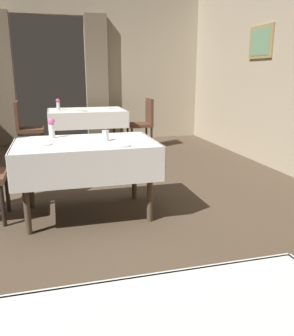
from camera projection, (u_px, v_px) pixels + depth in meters
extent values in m
plane|color=#4C3D2D|center=(61.00, 215.00, 3.55)|extent=(10.08, 10.08, 0.00)
cube|color=#997F4C|center=(261.00, 42.00, 5.34)|extent=(0.03, 0.62, 0.48)
cube|color=#668C66|center=(260.00, 42.00, 5.33)|extent=(0.01, 0.50, 0.40)
cube|color=tan|center=(144.00, 68.00, 7.56)|extent=(2.50, 0.12, 3.00)
cube|color=tan|center=(46.00, 0.00, 6.75)|extent=(1.40, 0.12, 0.50)
cube|color=#70604C|center=(2.00, 80.00, 6.78)|extent=(0.44, 0.14, 2.53)
cube|color=#70604C|center=(97.00, 80.00, 7.23)|extent=(0.44, 0.14, 2.53)
cube|color=white|center=(125.00, 313.00, 1.15)|extent=(1.22, 0.02, 0.25)
cylinder|color=#4C3D2D|center=(26.00, 196.00, 3.04)|extent=(0.06, 0.06, 0.71)
cylinder|color=#4C3D2D|center=(150.00, 186.00, 3.32)|extent=(0.06, 0.06, 0.71)
cylinder|color=#4C3D2D|center=(30.00, 176.00, 3.66)|extent=(0.06, 0.06, 0.71)
cylinder|color=#4C3D2D|center=(134.00, 169.00, 3.94)|extent=(0.06, 0.06, 0.71)
cube|color=#4C3D2D|center=(85.00, 144.00, 3.39)|extent=(1.28, 0.82, 0.03)
cube|color=white|center=(85.00, 142.00, 3.39)|extent=(1.34, 0.88, 0.01)
cube|color=white|center=(91.00, 169.00, 3.02)|extent=(1.34, 0.02, 0.32)
cube|color=white|center=(82.00, 149.00, 3.84)|extent=(1.34, 0.02, 0.32)
cube|color=white|center=(13.00, 162.00, 3.26)|extent=(0.02, 0.88, 0.32)
cube|color=white|center=(152.00, 154.00, 3.59)|extent=(0.02, 0.88, 0.32)
cylinder|color=#4C3D2D|center=(56.00, 136.00, 5.98)|extent=(0.06, 0.06, 0.71)
cylinder|color=#4C3D2D|center=(122.00, 133.00, 6.27)|extent=(0.06, 0.06, 0.71)
cylinder|color=#4C3D2D|center=(55.00, 129.00, 6.73)|extent=(0.06, 0.06, 0.71)
cylinder|color=#4C3D2D|center=(114.00, 127.00, 7.01)|extent=(0.06, 0.06, 0.71)
cube|color=#4C3D2D|center=(87.00, 111.00, 6.40)|extent=(1.30, 0.96, 0.03)
cube|color=white|center=(87.00, 110.00, 6.40)|extent=(1.36, 1.02, 0.01)
cube|color=white|center=(90.00, 121.00, 5.96)|extent=(1.36, 0.02, 0.29)
cube|color=white|center=(84.00, 114.00, 6.91)|extent=(1.36, 0.02, 0.29)
cube|color=white|center=(48.00, 119.00, 6.26)|extent=(0.02, 1.02, 0.29)
cube|color=white|center=(123.00, 116.00, 6.60)|extent=(0.02, 1.02, 0.29)
cylinder|color=black|center=(7.00, 192.00, 3.60)|extent=(0.04, 0.04, 0.42)
cylinder|color=black|center=(3.00, 205.00, 3.24)|extent=(0.04, 0.04, 0.42)
cylinder|color=black|center=(132.00, 139.00, 6.56)|extent=(0.04, 0.04, 0.42)
cylinder|color=black|center=(128.00, 135.00, 6.91)|extent=(0.04, 0.04, 0.42)
cylinder|color=black|center=(152.00, 138.00, 6.65)|extent=(0.04, 0.04, 0.42)
cylinder|color=black|center=(146.00, 134.00, 7.01)|extent=(0.04, 0.04, 0.42)
cube|color=#513323|center=(139.00, 125.00, 6.72)|extent=(0.44, 0.44, 0.06)
cube|color=#513323|center=(149.00, 111.00, 6.71)|extent=(0.05, 0.42, 0.48)
cylinder|color=black|center=(43.00, 140.00, 6.42)|extent=(0.04, 0.04, 0.42)
cylinder|color=black|center=(43.00, 144.00, 6.06)|extent=(0.04, 0.04, 0.42)
cylinder|color=black|center=(21.00, 141.00, 6.32)|extent=(0.04, 0.04, 0.42)
cylinder|color=black|center=(20.00, 145.00, 5.97)|extent=(0.04, 0.04, 0.42)
cube|color=#513323|center=(31.00, 130.00, 6.13)|extent=(0.44, 0.44, 0.06)
cube|color=#513323|center=(17.00, 116.00, 6.02)|extent=(0.05, 0.42, 0.48)
cylinder|color=silver|center=(52.00, 131.00, 3.57)|extent=(0.06, 0.06, 0.14)
sphere|color=#D84C8C|center=(51.00, 121.00, 3.54)|extent=(0.07, 0.07, 0.07)
cylinder|color=silver|center=(106.00, 136.00, 3.41)|extent=(0.07, 0.07, 0.10)
cylinder|color=white|center=(119.00, 145.00, 3.18)|extent=(0.22, 0.22, 0.01)
cylinder|color=white|center=(41.00, 144.00, 3.24)|extent=(0.20, 0.20, 0.01)
cylinder|color=silver|center=(58.00, 106.00, 6.24)|extent=(0.06, 0.06, 0.14)
sphere|color=#D84C8C|center=(58.00, 101.00, 6.21)|extent=(0.07, 0.07, 0.07)
cylinder|color=white|center=(81.00, 111.00, 6.11)|extent=(0.21, 0.21, 0.01)
cylinder|color=white|center=(110.00, 108.00, 6.55)|extent=(0.19, 0.19, 0.01)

